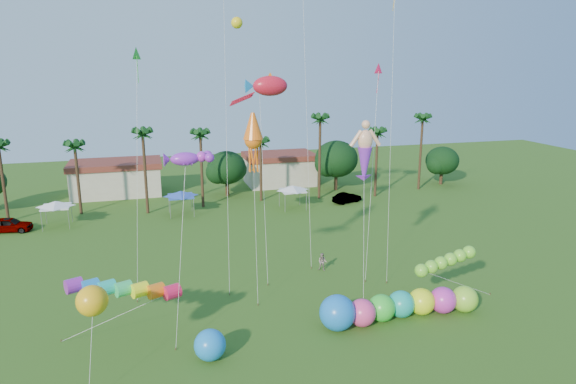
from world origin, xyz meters
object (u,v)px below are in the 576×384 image
object	(u,v)px
caterpillar_inflatable	(394,306)
car_a	(9,225)
spectator_b	(322,262)
blue_ball	(210,345)
car_b	(347,198)

from	to	relation	value
caterpillar_inflatable	car_a	bearing A→B (deg)	136.00
spectator_b	blue_ball	xyz separation A→B (m)	(-11.61, -11.63, 0.19)
car_b	blue_ball	bearing A→B (deg)	125.63
blue_ball	caterpillar_inflatable	bearing A→B (deg)	6.43
car_a	caterpillar_inflatable	distance (m)	43.61
spectator_b	caterpillar_inflatable	world-z (taller)	caterpillar_inflatable
caterpillar_inflatable	blue_ball	distance (m)	13.61
car_a	car_b	bearing A→B (deg)	-79.64
car_b	spectator_b	world-z (taller)	spectator_b
spectator_b	blue_ball	bearing A→B (deg)	-100.76
car_a	caterpillar_inflatable	world-z (taller)	caterpillar_inflatable
car_b	caterpillar_inflatable	size ratio (longest dim) A/B	0.33
car_b	caterpillar_inflatable	xyz separation A→B (m)	(-9.10, -31.23, 0.39)
spectator_b	caterpillar_inflatable	size ratio (longest dim) A/B	0.13
car_a	spectator_b	world-z (taller)	spectator_b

